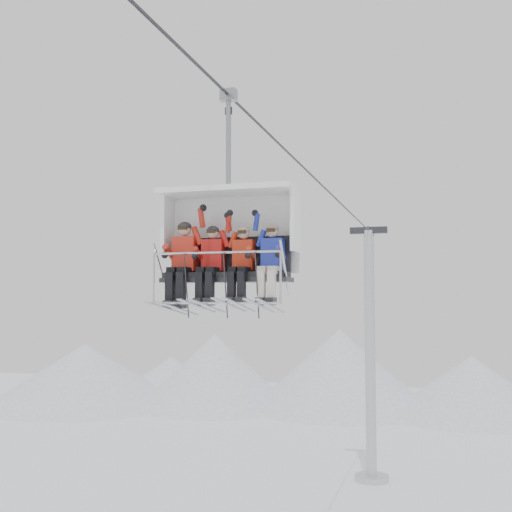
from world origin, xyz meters
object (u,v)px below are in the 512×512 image
(skier_center_right, at_px, (242,262))
(lift_tower_right, at_px, (370,370))
(skier_far_right, at_px, (271,261))
(skier_center_left, at_px, (211,262))
(skier_far_left, at_px, (183,260))
(chairlift_carrier, at_px, (230,235))

(skier_center_right, bearing_deg, lift_tower_right, 90.77)
(lift_tower_right, relative_size, skier_far_right, 7.99)
(skier_center_left, relative_size, skier_center_right, 1.00)
(skier_far_left, relative_size, skier_center_right, 1.01)
(skier_far_left, xyz_separation_m, skier_center_right, (1.14, -0.02, -0.06))
(skier_far_left, xyz_separation_m, skier_far_right, (1.67, -0.01, -0.05))
(skier_far_left, height_order, skier_far_right, skier_far_left)
(lift_tower_right, height_order, chairlift_carrier, lift_tower_right)
(chairlift_carrier, height_order, skier_far_right, chairlift_carrier)
(skier_center_right, bearing_deg, chairlift_carrier, 135.38)
(skier_far_left, height_order, skier_center_right, skier_far_left)
(lift_tower_right, height_order, skier_center_left, lift_tower_right)
(lift_tower_right, height_order, skier_center_right, lift_tower_right)
(skier_center_left, bearing_deg, skier_far_right, -0.10)
(skier_center_right, bearing_deg, skier_far_left, 179.19)
(chairlift_carrier, height_order, skier_far_left, chairlift_carrier)
(skier_center_left, bearing_deg, chairlift_carrier, 50.37)
(chairlift_carrier, bearing_deg, lift_tower_right, 90.00)
(skier_center_left, xyz_separation_m, skier_center_right, (0.58, -0.00, -0.02))
(lift_tower_right, relative_size, skier_far_left, 7.90)
(skier_far_left, distance_m, skier_center_left, 0.56)
(skier_far_left, bearing_deg, lift_tower_right, 88.06)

